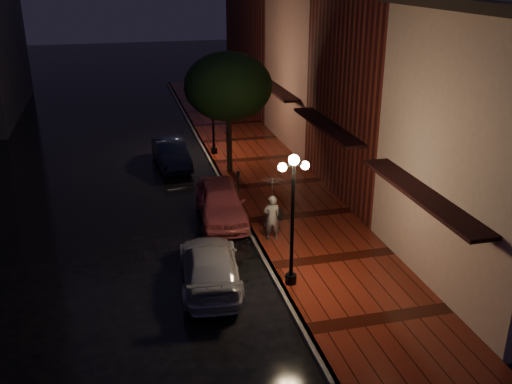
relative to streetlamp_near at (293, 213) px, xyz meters
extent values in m
plane|color=black|center=(-0.35, 5.00, -2.60)|extent=(120.00, 120.00, 0.00)
cube|color=#4E170E|center=(1.90, 5.00, -2.53)|extent=(4.50, 60.00, 0.15)
cube|color=#595451|center=(-0.35, 5.00, -2.53)|extent=(0.25, 60.00, 0.15)
cube|color=#511914|center=(6.65, 7.00, 2.90)|extent=(5.00, 8.00, 11.00)
cube|color=#8C5951|center=(6.65, 15.00, 1.90)|extent=(5.00, 8.00, 9.00)
cube|color=#511914|center=(6.65, 25.00, 2.40)|extent=(5.00, 12.00, 10.00)
cylinder|color=black|center=(0.00, 0.00, -0.45)|extent=(0.12, 0.12, 4.00)
cylinder|color=black|center=(0.00, 0.00, -2.30)|extent=(0.36, 0.36, 0.30)
cube|color=black|center=(0.00, 0.00, 1.55)|extent=(0.70, 0.08, 0.08)
sphere|color=#F8DB95|center=(0.00, 0.00, 1.70)|extent=(0.32, 0.32, 0.32)
sphere|color=#F8DB95|center=(-0.35, 0.00, 1.50)|extent=(0.26, 0.26, 0.26)
sphere|color=#F8DB95|center=(0.35, 0.00, 1.50)|extent=(0.26, 0.26, 0.26)
cylinder|color=black|center=(0.00, 14.00, -0.45)|extent=(0.12, 0.12, 4.00)
cylinder|color=black|center=(0.00, 14.00, -2.30)|extent=(0.36, 0.36, 0.30)
cube|color=black|center=(0.00, 14.00, 1.55)|extent=(0.70, 0.08, 0.08)
sphere|color=#F8DB95|center=(0.00, 14.00, 1.70)|extent=(0.32, 0.32, 0.32)
sphere|color=#F8DB95|center=(-0.35, 14.00, 1.50)|extent=(0.26, 0.26, 0.26)
sphere|color=#F8DB95|center=(0.35, 14.00, 1.50)|extent=(0.26, 0.26, 0.26)
cylinder|color=black|center=(0.25, 11.00, -0.85)|extent=(0.28, 0.28, 3.20)
ellipsoid|color=black|center=(0.25, 11.00, 1.75)|extent=(4.16, 4.16, 3.20)
sphere|color=black|center=(0.95, 11.60, 1.15)|extent=(1.80, 1.80, 1.80)
sphere|color=black|center=(-0.35, 10.30, 1.25)|extent=(1.80, 1.80, 1.80)
imported|color=#BF4E54|center=(-1.19, 5.67, -1.83)|extent=(2.09, 4.63, 1.54)
imported|color=black|center=(-2.42, 12.82, -1.91)|extent=(1.76, 4.27, 1.38)
imported|color=#ABABB3|center=(-2.47, 0.81, -1.94)|extent=(2.32, 4.75, 1.33)
imported|color=silver|center=(0.25, 3.18, -1.58)|extent=(0.68, 0.48, 1.74)
imported|color=silver|center=(0.25, 3.18, -0.48)|extent=(1.01, 1.03, 0.93)
cylinder|color=black|center=(0.25, 3.18, -1.18)|extent=(0.02, 0.02, 1.39)
cube|color=black|center=(0.54, 3.13, -1.47)|extent=(0.14, 0.32, 0.35)
cylinder|color=black|center=(-0.20, 6.87, -1.84)|extent=(0.07, 0.07, 1.22)
cube|color=black|center=(-0.20, 6.87, -1.12)|extent=(0.15, 0.13, 0.24)
camera|label=1|loc=(-4.92, -15.12, 7.00)|focal=40.00mm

